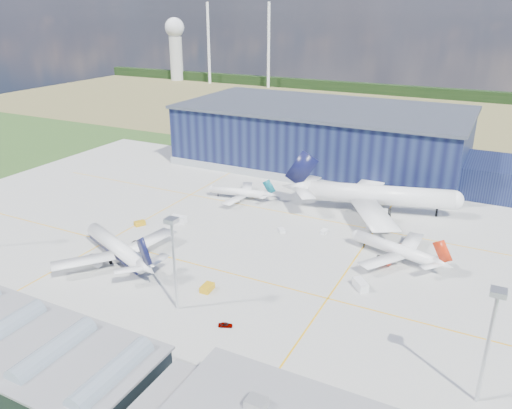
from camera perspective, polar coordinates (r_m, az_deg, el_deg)
name	(u,v)px	position (r m, az deg, el deg)	size (l,w,h in m)	color
ground	(209,248)	(147.04, -5.39, -5.02)	(600.00, 600.00, 0.00)	#294C1C
apron	(226,235)	(154.68, -3.42, -3.54)	(220.00, 160.00, 0.08)	#A4A49F
farmland	(386,114)	(344.37, 14.68, 9.93)	(600.00, 220.00, 0.01)	olive
treeline	(411,91)	(421.12, 17.28, 12.26)	(600.00, 8.00, 8.00)	black
horizon_dressing	(201,44)	(483.66, -6.34, 17.77)	(440.20, 18.00, 70.00)	white
hangar	(328,139)	(223.05, 8.25, 7.37)	(145.00, 62.00, 26.10)	#101537
glass_concourse	(18,348)	(111.66, -25.60, -14.56)	(78.00, 23.00, 8.60)	black
light_mast_center	(173,249)	(113.04, -9.42, -5.09)	(2.60, 2.60, 23.00)	silver
light_mast_east	(491,329)	(94.87, 25.27, -12.72)	(2.60, 2.60, 23.00)	silver
airliner_navy	(116,239)	(142.85, -15.75, -3.86)	(38.07, 37.24, 12.41)	white
airliner_red	(395,243)	(143.62, 15.58, -4.22)	(30.85, 30.18, 10.06)	white
airliner_widebody	(380,185)	(172.93, 14.03, 2.15)	(61.06, 59.73, 19.91)	white
airliner_regional	(239,188)	(181.89, -1.98, 1.88)	(26.27, 25.70, 8.57)	white
gse_tug_a	(207,288)	(126.05, -5.60, -9.47)	(2.39, 3.90, 1.63)	#CF9612
gse_tug_b	(140,223)	(165.36, -13.14, -2.11)	(2.22, 3.34, 1.45)	#CF9612
gse_van_a	(179,219)	(164.98, -8.83, -1.67)	(2.34, 5.37, 2.34)	white
gse_cart_a	(324,232)	(157.06, 7.81, -3.08)	(1.81, 2.72, 1.18)	white
gse_van_b	(360,285)	(128.77, 11.85, -8.98)	(2.27, 4.95, 2.27)	white
gse_tug_c	(255,195)	(185.35, -0.17, 1.08)	(1.86, 2.98, 1.30)	#CF9612
gse_cart_b	(282,230)	(156.58, 2.94, -2.97)	(1.82, 2.73, 1.18)	white
car_a	(225,325)	(113.20, -3.51, -13.56)	(1.27, 3.15, 1.07)	#99999E
car_b	(220,385)	(98.32, -4.19, -19.86)	(1.38, 3.95, 1.30)	#99999E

